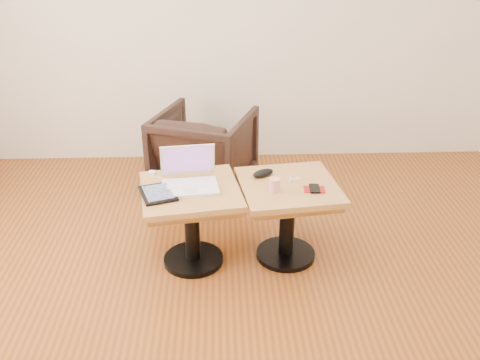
{
  "coord_description": "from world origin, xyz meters",
  "views": [
    {
      "loc": [
        -0.18,
        -2.25,
        2.01
      ],
      "look_at": [
        -0.06,
        0.59,
        0.58
      ],
      "focal_mm": 40.0,
      "sensor_mm": 36.0,
      "label": 1
    }
  ],
  "objects_px": {
    "side_table_right": "(288,203)",
    "laptop": "(189,178)",
    "striped_cup": "(274,185)",
    "armchair": "(204,151)",
    "side_table_left": "(191,207)"
  },
  "relations": [
    {
      "from": "side_table_left",
      "to": "laptop",
      "type": "relative_size",
      "value": 1.84
    },
    {
      "from": "side_table_right",
      "to": "laptop",
      "type": "bearing_deg",
      "value": 171.67
    },
    {
      "from": "armchair",
      "to": "side_table_right",
      "type": "bearing_deg",
      "value": 139.2
    },
    {
      "from": "striped_cup",
      "to": "side_table_left",
      "type": "bearing_deg",
      "value": 173.63
    },
    {
      "from": "side_table_left",
      "to": "striped_cup",
      "type": "distance_m",
      "value": 0.53
    },
    {
      "from": "striped_cup",
      "to": "laptop",
      "type": "bearing_deg",
      "value": 168.93
    },
    {
      "from": "laptop",
      "to": "striped_cup",
      "type": "relative_size",
      "value": 4.36
    },
    {
      "from": "side_table_right",
      "to": "striped_cup",
      "type": "distance_m",
      "value": 0.22
    },
    {
      "from": "side_table_right",
      "to": "striped_cup",
      "type": "bearing_deg",
      "value": -145.27
    },
    {
      "from": "armchair",
      "to": "striped_cup",
      "type": "bearing_deg",
      "value": 132.85
    },
    {
      "from": "side_table_left",
      "to": "striped_cup",
      "type": "bearing_deg",
      "value": -15.6
    },
    {
      "from": "side_table_left",
      "to": "armchair",
      "type": "xyz_separation_m",
      "value": [
        0.06,
        1.03,
        -0.07
      ]
    },
    {
      "from": "side_table_right",
      "to": "armchair",
      "type": "relative_size",
      "value": 0.91
    },
    {
      "from": "side_table_right",
      "to": "laptop",
      "type": "distance_m",
      "value": 0.63
    },
    {
      "from": "side_table_left",
      "to": "striped_cup",
      "type": "xyz_separation_m",
      "value": [
        0.5,
        -0.06,
        0.17
      ]
    }
  ]
}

